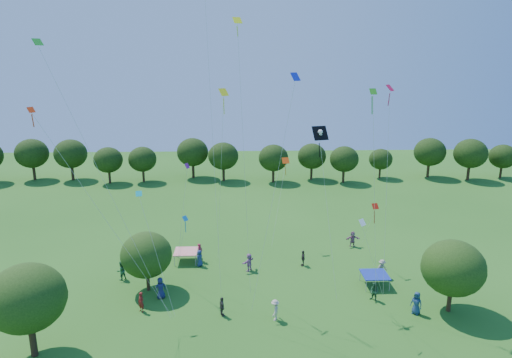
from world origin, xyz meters
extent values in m
cylinder|color=#422B19|center=(-14.84, 10.27, 1.07)|extent=(0.44, 0.44, 2.15)
ellipsoid|color=#264513|center=(-14.84, 10.27, 4.24)|extent=(4.92, 4.92, 4.43)
cylinder|color=#422B19|center=(-9.00, 18.97, 0.71)|extent=(0.29, 0.29, 1.42)
ellipsoid|color=#264513|center=(-9.00, 18.97, 3.24)|extent=(4.28, 4.28, 3.85)
cylinder|color=#422B19|center=(15.07, 14.72, 0.82)|extent=(0.34, 0.34, 1.64)
ellipsoid|color=#264513|center=(15.07, 14.72, 3.66)|extent=(4.75, 4.75, 4.28)
cylinder|color=#422B19|center=(-34.66, 56.91, 1.09)|extent=(0.45, 0.45, 2.17)
ellipsoid|color=#1E360F|center=(-34.66, 56.91, 4.39)|extent=(5.22, 5.22, 4.70)
cylinder|color=#422B19|center=(-28.36, 56.56, 1.08)|extent=(0.44, 0.44, 2.15)
ellipsoid|color=#1E360F|center=(-28.36, 56.56, 4.35)|extent=(5.17, 5.17, 4.65)
cylinder|color=#422B19|center=(-21.78, 54.28, 0.93)|extent=(0.38, 0.38, 1.87)
ellipsoid|color=#1E360F|center=(-21.78, 54.28, 3.77)|extent=(4.48, 4.48, 4.03)
cylinder|color=#422B19|center=(-16.56, 54.89, 0.92)|extent=(0.38, 0.38, 1.84)
ellipsoid|color=#1E360F|center=(-16.56, 54.89, 3.72)|extent=(4.42, 4.42, 3.98)
cylinder|color=#422B19|center=(-8.83, 57.29, 1.07)|extent=(0.44, 0.44, 2.14)
ellipsoid|color=#1E360F|center=(-8.83, 57.29, 4.33)|extent=(5.14, 5.14, 4.63)
cylinder|color=#422B19|center=(-3.73, 55.12, 1.01)|extent=(0.42, 0.42, 2.03)
ellipsoid|color=#1E360F|center=(-3.73, 55.12, 4.09)|extent=(4.86, 4.86, 4.37)
cylinder|color=#422B19|center=(4.25, 54.00, 0.98)|extent=(0.40, 0.40, 1.96)
ellipsoid|color=#1E360F|center=(4.25, 54.00, 3.96)|extent=(4.71, 4.71, 4.24)
cylinder|color=#422B19|center=(10.62, 55.53, 0.96)|extent=(0.39, 0.39, 1.91)
ellipsoid|color=#1E360F|center=(10.62, 55.53, 3.87)|extent=(4.59, 4.59, 4.13)
cylinder|color=#422B19|center=(15.42, 53.36, 0.94)|extent=(0.39, 0.39, 1.89)
ellipsoid|color=#1E360F|center=(15.42, 53.36, 3.82)|extent=(4.54, 4.54, 4.08)
cylinder|color=#422B19|center=(22.08, 55.90, 0.79)|extent=(0.33, 0.33, 1.58)
ellipsoid|color=#1E360F|center=(22.08, 55.90, 3.20)|extent=(3.80, 3.80, 3.42)
cylinder|color=#422B19|center=(30.27, 56.13, 1.07)|extent=(0.44, 0.44, 2.13)
ellipsoid|color=#1E360F|center=(30.27, 56.13, 4.31)|extent=(5.12, 5.12, 4.61)
cylinder|color=#422B19|center=(36.10, 54.14, 1.09)|extent=(0.45, 0.45, 2.18)
ellipsoid|color=#1E360F|center=(36.10, 54.14, 4.41)|extent=(5.24, 5.24, 4.72)
cylinder|color=#422B19|center=(42.14, 55.19, 0.91)|extent=(0.37, 0.37, 1.81)
ellipsoid|color=#1E360F|center=(42.14, 55.19, 3.66)|extent=(4.35, 4.35, 3.91)
cube|color=red|center=(-6.41, 24.56, 1.05)|extent=(2.20, 2.20, 0.08)
cylinder|color=#999999|center=(-7.41, 23.56, 0.55)|extent=(0.05, 0.05, 1.10)
cylinder|color=#999999|center=(-5.41, 23.56, 0.55)|extent=(0.05, 0.05, 1.10)
cylinder|color=#999999|center=(-7.41, 25.56, 0.55)|extent=(0.05, 0.05, 1.10)
cylinder|color=#999999|center=(-5.41, 25.56, 0.55)|extent=(0.05, 0.05, 1.10)
cube|color=navy|center=(10.47, 19.01, 1.05)|extent=(2.20, 2.20, 0.08)
cylinder|color=#999999|center=(9.47, 18.01, 0.55)|extent=(0.05, 0.05, 1.10)
cylinder|color=#999999|center=(11.47, 18.01, 0.55)|extent=(0.05, 0.05, 1.10)
cylinder|color=#999999|center=(9.47, 20.01, 0.55)|extent=(0.05, 0.05, 1.10)
cylinder|color=#999999|center=(11.47, 20.01, 0.55)|extent=(0.05, 0.05, 1.10)
imported|color=navy|center=(-7.69, 17.53, 0.91)|extent=(1.02, 0.84, 1.82)
imported|color=maroon|center=(-5.05, 24.49, 0.93)|extent=(0.72, 0.82, 1.85)
imported|color=#22502E|center=(9.70, 16.46, 0.80)|extent=(0.85, 0.88, 1.61)
imported|color=#A29582|center=(11.57, 20.56, 0.85)|extent=(1.22, 0.89, 1.70)
imported|color=#433A35|center=(-2.57, 14.68, 0.78)|extent=(0.71, 1.00, 1.55)
imported|color=#8A5073|center=(10.64, 27.62, 0.83)|extent=(1.58, 0.65, 1.66)
imported|color=navy|center=(12.36, 14.41, 0.91)|extent=(0.98, 0.98, 1.82)
imported|color=maroon|center=(-8.87, 15.50, 0.81)|extent=(0.72, 0.69, 1.63)
imported|color=#265839|center=(-11.75, 20.97, 0.86)|extent=(0.93, 0.92, 1.72)
imported|color=beige|center=(1.43, 13.95, 0.83)|extent=(0.76, 1.17, 1.66)
imported|color=#372D2C|center=(4.82, 23.22, 0.76)|extent=(0.51, 0.94, 1.53)
imported|color=#AB64A5|center=(-0.34, 22.33, 0.85)|extent=(1.43, 1.60, 1.70)
imported|color=navy|center=(-5.01, 23.48, 0.80)|extent=(0.79, 0.89, 1.60)
imported|color=maroon|center=(-10.46, 24.95, 0.77)|extent=(0.62, 0.69, 1.55)
cube|color=black|center=(5.08, 17.96, 13.56)|extent=(1.33, 0.96, 1.02)
cube|color=black|center=(5.08, 18.01, 12.21)|extent=(0.18, 0.26, 1.18)
sphere|color=white|center=(5.08, 17.90, 13.66)|extent=(0.37, 0.37, 0.37)
cylinder|color=white|center=(5.08, 17.90, 13.38)|extent=(0.26, 0.52, 0.34)
cylinder|color=white|center=(5.08, 17.90, 13.38)|extent=(0.26, 0.52, 0.34)
cylinder|color=beige|center=(5.64, 16.29, 7.18)|extent=(1.14, 3.37, 11.77)
cylinder|color=beige|center=(-3.24, 18.64, 14.17)|extent=(1.14, 5.51, 25.73)
cube|color=red|center=(9.70, 16.28, 17.07)|extent=(0.73, 0.74, 0.44)
cube|color=red|center=(9.70, 16.33, 16.22)|extent=(0.07, 0.21, 0.91)
cylinder|color=beige|center=(9.82, 15.67, 9.06)|extent=(0.26, 1.25, 15.51)
cube|color=#FF390D|center=(-12.86, 9.73, 16.28)|extent=(0.42, 0.45, 0.31)
cube|color=#FF390D|center=(-12.86, 9.78, 15.66)|extent=(0.09, 0.18, 0.75)
cylinder|color=beige|center=(-9.40, 11.08, 8.71)|extent=(6.94, 2.72, 14.83)
cube|color=yellow|center=(-2.30, 18.79, 16.62)|extent=(0.83, 0.81, 0.56)
cube|color=yellow|center=(-2.30, 18.84, 15.54)|extent=(0.08, 0.28, 1.25)
cylinder|color=beige|center=(-2.76, 20.61, 8.81)|extent=(0.95, 3.65, 15.03)
cube|color=#198A20|center=(-12.82, 11.57, 20.02)|extent=(0.62, 0.65, 0.40)
cylinder|color=beige|center=(-9.47, 11.97, 10.55)|extent=(6.72, 0.83, 18.50)
cube|color=#1425C8|center=(2.54, 13.54, 17.95)|extent=(0.73, 0.70, 0.53)
cylinder|color=beige|center=(1.09, 13.33, 9.49)|extent=(2.91, 0.44, 16.39)
cube|color=#AC1C8F|center=(-5.50, 20.61, 10.46)|extent=(0.42, 0.52, 0.42)
cylinder|color=beige|center=(-6.11, 20.70, 5.78)|extent=(1.25, 0.19, 8.97)
cube|color=white|center=(7.30, 12.77, 8.15)|extent=(0.59, 0.56, 0.41)
cylinder|color=beige|center=(8.59, 13.89, 4.62)|extent=(2.61, 2.25, 6.65)
cube|color=#0CB5B9|center=(-8.56, 15.86, 9.48)|extent=(0.51, 0.41, 0.34)
cylinder|color=beige|center=(-7.19, 14.21, 5.30)|extent=(2.76, 3.32, 8.00)
cube|color=red|center=(11.16, 22.40, 6.14)|extent=(0.67, 0.52, 0.46)
cube|color=red|center=(11.16, 22.45, 5.09)|extent=(0.20, 0.29, 1.34)
cylinder|color=beige|center=(11.09, 23.89, 3.60)|extent=(0.14, 3.01, 4.60)
cube|color=#D7420B|center=(3.59, 28.95, 9.02)|extent=(0.79, 0.61, 0.55)
cube|color=#D7420B|center=(3.59, 29.00, 7.97)|extent=(0.20, 0.25, 1.16)
cylinder|color=beige|center=(2.76, 26.93, 5.01)|extent=(1.69, 4.05, 7.42)
cube|color=#DCEF15|center=(-1.19, 15.70, 21.58)|extent=(0.70, 0.60, 0.44)
cube|color=#DCEF15|center=(-1.19, 15.75, 20.87)|extent=(0.12, 0.17, 0.68)
cylinder|color=beige|center=(-0.78, 15.72, 11.32)|extent=(0.84, 0.06, 20.04)
cube|color=#2C941B|center=(6.97, 11.09, 17.16)|extent=(0.48, 0.36, 0.35)
cube|color=#2C941B|center=(6.97, 11.14, 16.32)|extent=(0.19, 0.24, 1.12)
cylinder|color=beige|center=(8.20, 13.17, 9.14)|extent=(2.48, 4.18, 15.68)
cube|color=#126FB4|center=(-5.54, 18.25, 6.66)|extent=(0.50, 0.54, 0.37)
cube|color=#126FB4|center=(-5.54, 18.30, 5.89)|extent=(0.09, 0.23, 0.96)
cylinder|color=beige|center=(-6.09, 19.29, 3.89)|extent=(1.11, 2.09, 5.18)
camera|label=1|loc=(-1.13, -16.56, 19.00)|focal=32.00mm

